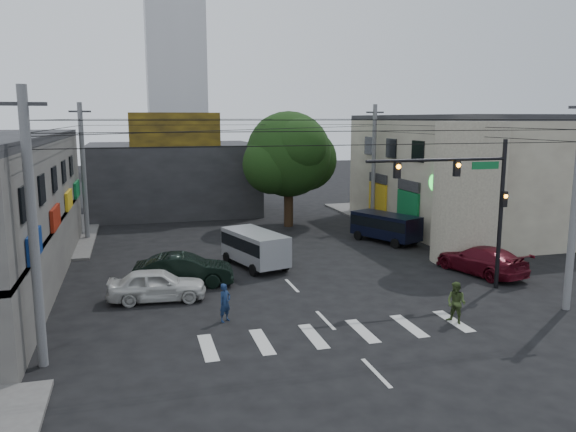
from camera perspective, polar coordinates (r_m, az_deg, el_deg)
name	(u,v)px	position (r m, az deg, el deg)	size (l,w,h in m)	color
ground	(304,298)	(26.09, 1.62, -8.33)	(160.00, 160.00, 0.00)	black
sidewalk_far_right	(444,215)	(49.43, 15.57, 0.12)	(16.00, 16.00, 0.15)	#514F4C
building_right	(482,174)	(44.76, 19.09, 4.03)	(14.00, 18.00, 8.00)	gray
corner_column	(469,193)	(33.45, 17.88, 2.28)	(4.00, 4.00, 8.00)	gray
building_far	(173,178)	(50.05, -11.63, 3.78)	(14.00, 10.00, 6.00)	#232326
billboard	(175,129)	(44.91, -11.38, 8.61)	(7.00, 0.30, 2.60)	olive
tower_distant	(174,29)	(94.98, -11.48, 18.09)	(9.00, 9.00, 44.00)	silver
street_tree	(289,155)	(42.31, 0.06, 6.26)	(6.40, 6.40, 8.70)	black
traffic_gantry	(471,191)	(27.47, 18.12, 2.44)	(7.10, 0.35, 7.20)	black
utility_pole_near_left	(33,231)	(19.76, -24.48, -1.38)	(0.32, 0.32, 9.20)	#59595B
utility_pole_near_right	(575,204)	(26.42, 27.14, 1.06)	(0.32, 0.32, 9.20)	#59595B
utility_pole_far_left	(84,172)	(39.96, -20.05, 4.19)	(0.32, 0.32, 9.20)	#59595B
utility_pole_far_right	(374,165)	(43.64, 8.70, 5.11)	(0.32, 0.32, 9.20)	#59595B
dark_sedan	(184,270)	(28.21, -10.50, -5.41)	(4.98, 2.28, 1.58)	black
white_compact	(157,285)	(26.21, -13.15, -6.81)	(4.49, 2.12, 1.48)	silver
maroon_sedan	(481,260)	(31.52, 19.00, -4.24)	(3.33, 5.54, 1.50)	#4F0B16
silver_minivan	(255,250)	(31.14, -3.37, -3.42)	(3.17, 4.97, 1.99)	#A3A6AB
navy_van	(386,228)	(37.84, 9.89, -1.23)	(3.59, 5.09, 1.91)	black
traffic_officer	(225,303)	(23.14, -6.42, -8.73)	(0.69, 0.65, 1.58)	#142648
pedestrian_olive	(456,303)	(23.78, 16.72, -8.44)	(0.96, 1.03, 1.70)	#374821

